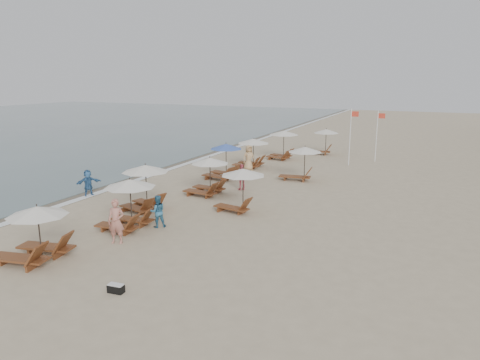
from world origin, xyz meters
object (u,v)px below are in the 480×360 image
at_px(inland_station_1, 300,161).
at_px(lounger_station_4, 223,163).
at_px(lounger_station_6, 281,144).
at_px(inland_station_0, 238,185).
at_px(flag_pole_near, 351,134).
at_px(lounger_station_3, 206,177).
at_px(lounger_station_5, 251,153).
at_px(lounger_station_2, 143,186).
at_px(beachgoer_far_b, 249,158).
at_px(beachgoer_mid_a, 158,211).
at_px(lounger_station_0, 34,236).
at_px(beachgoer_near, 116,221).
at_px(duffel_bag, 116,288).
at_px(inland_station_2, 322,140).
at_px(lounger_station_1, 127,204).
at_px(beachgoer_far_a, 242,177).
at_px(waterline_walker, 88,183).

bearing_deg(inland_station_1, lounger_station_4, -161.22).
bearing_deg(lounger_station_6, inland_station_0, -78.77).
bearing_deg(inland_station_0, flag_pole_near, 79.69).
relative_size(lounger_station_3, flag_pole_near, 0.59).
distance_m(lounger_station_4, inland_station_1, 5.16).
bearing_deg(lounger_station_5, inland_station_1, -29.20).
height_order(lounger_station_2, lounger_station_5, lounger_station_2).
relative_size(lounger_station_2, beachgoer_far_b, 1.38).
bearing_deg(beachgoer_far_b, lounger_station_2, -143.08).
relative_size(lounger_station_5, lounger_station_6, 1.01).
height_order(inland_station_1, beachgoer_mid_a, inland_station_1).
bearing_deg(lounger_station_0, beachgoer_near, 59.43).
bearing_deg(duffel_bag, inland_station_1, 87.94).
xyz_separation_m(lounger_station_4, lounger_station_6, (1.17, 8.53, 0.23)).
xyz_separation_m(inland_station_1, inland_station_2, (-1.21, 10.62, -0.02)).
height_order(lounger_station_2, lounger_station_3, lounger_station_2).
xyz_separation_m(lounger_station_3, inland_station_1, (3.84, 5.78, 0.26)).
relative_size(lounger_station_1, inland_station_0, 0.99).
relative_size(beachgoer_mid_a, duffel_bag, 2.80).
distance_m(lounger_station_2, inland_station_0, 4.85).
xyz_separation_m(lounger_station_3, duffel_bag, (3.21, -11.86, -0.92)).
relative_size(lounger_station_6, beachgoer_far_a, 1.65).
xyz_separation_m(lounger_station_0, lounger_station_5, (0.37, 19.43, 0.17)).
bearing_deg(beachgoer_far_a, beachgoer_far_b, -116.39).
xyz_separation_m(lounger_station_5, lounger_station_6, (0.95, 4.27, 0.17)).
distance_m(lounger_station_4, inland_station_2, 12.81).
bearing_deg(lounger_station_5, beachgoer_near, -85.89).
bearing_deg(flag_pole_near, beachgoer_near, -104.59).
bearing_deg(beachgoer_far_a, lounger_station_4, -88.88).
relative_size(inland_station_2, beachgoer_far_b, 1.50).
xyz_separation_m(lounger_station_2, waterline_walker, (-4.64, 1.07, -0.52)).
height_order(lounger_station_0, lounger_station_2, lounger_station_2).
distance_m(lounger_station_0, waterline_walker, 9.37).
relative_size(lounger_station_1, inland_station_2, 0.93).
bearing_deg(duffel_bag, lounger_station_3, 105.14).
bearing_deg(beachgoer_near, inland_station_2, 65.07).
xyz_separation_m(lounger_station_4, beachgoer_mid_a, (1.80, -10.14, -0.34)).
bearing_deg(beachgoer_mid_a, beachgoer_far_b, -127.30).
xyz_separation_m(lounger_station_5, waterline_walker, (-5.23, -11.42, -0.38)).
bearing_deg(waterline_walker, lounger_station_6, 8.10).
height_order(inland_station_1, duffel_bag, inland_station_1).
relative_size(lounger_station_3, inland_station_1, 0.93).
relative_size(lounger_station_6, inland_station_2, 0.93).
distance_m(lounger_station_5, beachgoer_near, 16.81).
relative_size(lounger_station_4, lounger_station_5, 0.99).
xyz_separation_m(lounger_station_1, beachgoer_far_b, (-0.13, 14.01, -0.20)).
bearing_deg(lounger_station_0, beachgoer_far_a, 78.44).
relative_size(beachgoer_near, beachgoer_mid_a, 1.25).
height_order(lounger_station_0, lounger_station_4, lounger_station_4).
bearing_deg(beachgoer_far_b, lounger_station_6, 35.21).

